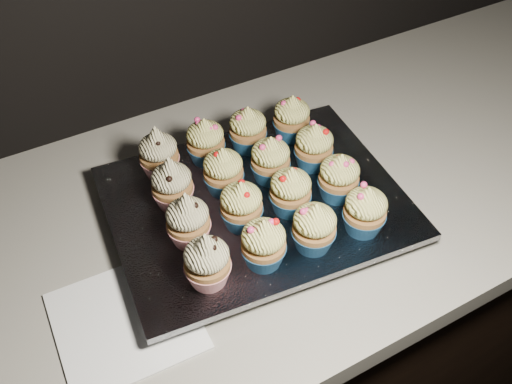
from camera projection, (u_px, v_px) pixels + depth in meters
cabinet at (274, 337)px, 1.28m from camera, size 2.40×0.60×0.86m
worktop at (280, 196)px, 0.96m from camera, size 2.44×0.64×0.04m
napkin at (126, 321)px, 0.76m from camera, size 0.19×0.19×0.00m
baking_tray at (256, 210)px, 0.90m from camera, size 0.44×0.35×0.02m
foil_lining at (256, 202)px, 0.88m from camera, size 0.48×0.39×0.01m
cupcake_0 at (207, 261)px, 0.74m from camera, size 0.06×0.06×0.10m
cupcake_1 at (263, 243)px, 0.77m from camera, size 0.06×0.06×0.08m
cupcake_2 at (314, 227)px, 0.79m from camera, size 0.06×0.06×0.08m
cupcake_3 at (365, 211)px, 0.81m from camera, size 0.06×0.06×0.08m
cupcake_4 at (188, 220)px, 0.79m from camera, size 0.06×0.06×0.10m
cupcake_5 at (241, 205)px, 0.82m from camera, size 0.06×0.06×0.08m
cupcake_6 at (291, 191)px, 0.84m from camera, size 0.06×0.06×0.08m
cupcake_7 at (339, 177)px, 0.86m from camera, size 0.06×0.06×0.08m
cupcake_8 at (172, 184)px, 0.85m from camera, size 0.06×0.06×0.10m
cupcake_9 at (223, 171)px, 0.87m from camera, size 0.06×0.06×0.08m
cupcake_10 at (270, 160)px, 0.89m from camera, size 0.06×0.06×0.08m
cupcake_11 at (314, 147)px, 0.91m from camera, size 0.06×0.06×0.08m
cupcake_12 at (159, 153)px, 0.89m from camera, size 0.06×0.06×0.10m
cupcake_13 at (206, 141)px, 0.92m from camera, size 0.06×0.06×0.08m
cupcake_14 at (248, 129)px, 0.94m from camera, size 0.06×0.06×0.08m
cupcake_15 at (292, 118)px, 0.96m from camera, size 0.06×0.06×0.08m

